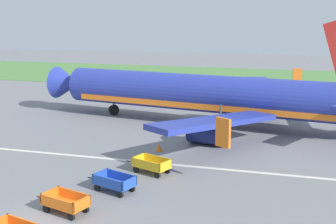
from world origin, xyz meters
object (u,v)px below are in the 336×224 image
at_px(baggage_cart_third_in_row, 65,202).
at_px(baggage_cart_far_end, 151,165).
at_px(baggage_cart_fourth_in_row, 114,182).
at_px(traffic_cone_near_plane, 159,147).
at_px(airplane, 214,95).

bearing_deg(baggage_cart_third_in_row, baggage_cart_far_end, 70.47).
height_order(baggage_cart_third_in_row, baggage_cart_far_end, same).
xyz_separation_m(baggage_cart_third_in_row, baggage_cart_far_end, (2.61, 7.37, 0.00)).
height_order(baggage_cart_third_in_row, baggage_cart_fourth_in_row, same).
bearing_deg(traffic_cone_near_plane, baggage_cart_far_end, -78.79).
height_order(baggage_cart_third_in_row, traffic_cone_near_plane, baggage_cart_third_in_row).
bearing_deg(baggage_cart_fourth_in_row, traffic_cone_near_plane, 88.71).
height_order(airplane, baggage_cart_fourth_in_row, airplane).
bearing_deg(baggage_cart_third_in_row, airplane, 79.21).
bearing_deg(baggage_cart_fourth_in_row, baggage_cart_third_in_row, -111.55).
bearing_deg(baggage_cart_third_in_row, baggage_cart_fourth_in_row, 68.45).
bearing_deg(traffic_cone_near_plane, airplane, 75.06).
bearing_deg(baggage_cart_far_end, traffic_cone_near_plane, 101.21).
bearing_deg(airplane, baggage_cart_fourth_in_row, -98.61).
distance_m(baggage_cart_third_in_row, baggage_cart_far_end, 7.82).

